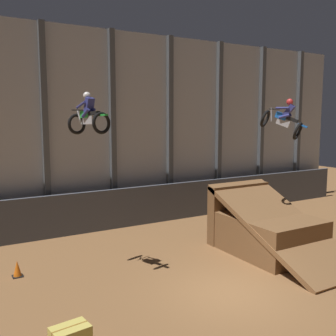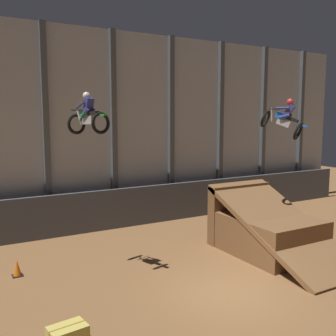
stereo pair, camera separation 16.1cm
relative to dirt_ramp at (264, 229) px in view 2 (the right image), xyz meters
name	(u,v)px [view 2 (the right image)]	position (x,y,z in m)	size (l,w,h in m)	color
ground_plane	(229,294)	(-3.83, -2.51, -0.92)	(60.00, 60.00, 0.00)	brown
arena_back_wall	(112,129)	(-3.83, 7.16, 4.03)	(32.00, 0.40, 9.90)	#ADB2B7
lower_barrier	(121,208)	(-3.83, 6.21, 0.08)	(31.36, 0.20, 2.00)	#474C56
dirt_ramp	(264,229)	(0.00, 0.00, 0.00)	(3.11, 5.89, 2.76)	brown
rider_bike_left_air	(88,117)	(-7.06, 1.23, 4.65)	(1.15, 1.79, 1.47)	black
rider_bike_right_air	(284,119)	(0.36, -0.51, 4.55)	(1.43, 1.84, 1.66)	black
traffic_cone_near_ramp	(17,268)	(-9.42, 2.32, -0.64)	(0.36, 0.36, 0.58)	black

